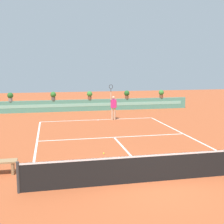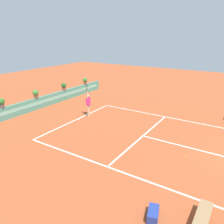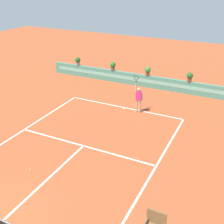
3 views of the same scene
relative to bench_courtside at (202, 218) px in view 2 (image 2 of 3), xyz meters
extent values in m
plane|color=#A84C28|center=(5.42, 4.21, -0.38)|extent=(60.00, 60.00, 0.00)
cube|color=white|center=(5.42, 10.10, -0.37)|extent=(8.22, 0.10, 0.01)
cube|color=white|center=(5.42, 4.61, -0.37)|extent=(8.22, 0.10, 0.01)
cube|color=white|center=(5.42, 1.41, -0.37)|extent=(0.10, 6.40, 0.01)
cube|color=white|center=(1.31, 4.16, -0.37)|extent=(0.10, 11.89, 0.01)
cube|color=white|center=(9.53, 4.16, -0.37)|extent=(0.10, 11.89, 0.01)
cube|color=white|center=(5.42, 10.00, -0.37)|extent=(0.10, 0.20, 0.01)
cube|color=#4C8E7A|center=(5.42, 14.60, 0.12)|extent=(18.00, 0.20, 1.00)
cube|color=#7ABCA8|center=(5.42, 14.50, 0.17)|extent=(17.10, 0.01, 0.28)
cube|color=#99754C|center=(0.64, 0.00, -0.15)|extent=(0.08, 0.40, 0.45)
cube|color=#99754C|center=(0.00, 0.00, 0.10)|extent=(1.60, 0.44, 0.06)
cube|color=navy|center=(-0.50, 1.51, -0.20)|extent=(0.77, 0.54, 0.36)
cylinder|color=tan|center=(6.62, 9.86, 0.07)|extent=(0.14, 0.14, 0.90)
cylinder|color=tan|center=(6.42, 9.81, 0.07)|extent=(0.14, 0.14, 0.90)
cube|color=#E52D84|center=(6.52, 9.84, 0.82)|extent=(0.40, 0.30, 0.60)
sphere|color=tan|center=(6.52, 9.84, 1.25)|extent=(0.22, 0.22, 0.22)
cylinder|color=tan|center=(6.33, 9.79, 1.37)|extent=(0.09, 0.09, 0.55)
cylinder|color=black|center=(6.33, 9.79, 1.79)|extent=(0.04, 0.04, 0.24)
torus|color=#262626|center=(6.33, 9.79, 2.05)|extent=(0.31, 0.10, 0.31)
cylinder|color=tan|center=(6.73, 9.89, 0.77)|extent=(0.09, 0.09, 0.50)
sphere|color=#CCE033|center=(4.30, 1.67, -0.34)|extent=(0.07, 0.07, 0.07)
cylinder|color=#514C47|center=(2.32, 14.60, 0.76)|extent=(0.32, 0.32, 0.28)
sphere|color=#2D6B28|center=(2.32, 14.60, 1.11)|extent=(0.48, 0.48, 0.48)
cylinder|color=brown|center=(8.78, 14.60, 0.76)|extent=(0.32, 0.32, 0.28)
sphere|color=#235B23|center=(8.78, 14.60, 1.11)|extent=(0.48, 0.48, 0.48)
cylinder|color=brown|center=(12.05, 14.60, 0.76)|extent=(0.32, 0.32, 0.28)
sphere|color=#387F33|center=(12.05, 14.60, 1.11)|extent=(0.48, 0.48, 0.48)
cylinder|color=brown|center=(5.43, 14.60, 0.76)|extent=(0.32, 0.32, 0.28)
sphere|color=#387F33|center=(5.43, 14.60, 1.11)|extent=(0.48, 0.48, 0.48)
camera|label=1|loc=(2.04, -10.77, 3.49)|focal=47.15mm
camera|label=2|loc=(-6.38, -0.51, 5.71)|focal=35.28mm
camera|label=3|loc=(12.62, -6.55, 8.01)|focal=46.09mm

